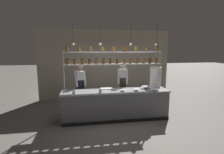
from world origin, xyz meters
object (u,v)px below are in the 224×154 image
at_px(cutting_board, 107,88).
at_px(serving_cup_by_board, 100,91).
at_px(container_stack, 155,77).
at_px(prep_bowl_near_right, 136,90).
at_px(spice_shelf_unit, 114,60).
at_px(prep_bowl_center_back, 123,91).
at_px(prep_bowl_near_left, 146,88).
at_px(chef_left, 80,85).
at_px(serving_cup_front, 74,93).
at_px(chef_center, 123,83).
at_px(prep_bowl_center_front, 155,90).

relative_size(cutting_board, serving_cup_by_board, 4.07).
height_order(container_stack, prep_bowl_near_right, container_stack).
bearing_deg(spice_shelf_unit, prep_bowl_center_back, -68.25).
bearing_deg(prep_bowl_near_left, chef_left, 162.76).
distance_m(spice_shelf_unit, serving_cup_front, 1.66).
xyz_separation_m(chef_center, prep_bowl_near_left, (0.62, -0.66, -0.05)).
bearing_deg(cutting_board, serving_cup_front, -151.68).
xyz_separation_m(container_stack, prep_bowl_center_back, (-1.22, -0.40, -0.32)).
height_order(chef_center, prep_bowl_near_right, chef_center).
bearing_deg(prep_bowl_near_left, spice_shelf_unit, 165.45).
distance_m(prep_bowl_near_left, prep_bowl_near_right, 0.44).
bearing_deg(serving_cup_front, chef_left, 80.44).
height_order(spice_shelf_unit, prep_bowl_center_front, spice_shelf_unit).
relative_size(prep_bowl_near_left, serving_cup_by_board, 2.97).
relative_size(container_stack, prep_bowl_center_front, 2.48).
xyz_separation_m(prep_bowl_center_front, serving_cup_by_board, (-1.65, 0.10, 0.01)).
xyz_separation_m(spice_shelf_unit, prep_bowl_center_back, (0.19, -0.47, -0.91)).
distance_m(chef_left, container_stack, 2.56).
distance_m(chef_center, prep_bowl_near_right, 0.90).
bearing_deg(chef_left, cutting_board, -43.58).
bearing_deg(prep_bowl_center_front, prep_bowl_near_right, 160.20).
bearing_deg(prep_bowl_center_back, serving_cup_by_board, -173.64).
bearing_deg(container_stack, cutting_board, 179.73).
relative_size(cutting_board, serving_cup_front, 4.32).
bearing_deg(prep_bowl_center_back, spice_shelf_unit, 111.75).
bearing_deg(container_stack, serving_cup_by_board, -166.01).
height_order(spice_shelf_unit, serving_cup_front, spice_shelf_unit).
height_order(prep_bowl_near_left, serving_cup_by_board, serving_cup_by_board).
distance_m(container_stack, prep_bowl_near_left, 0.53).
distance_m(chef_left, prep_bowl_center_back, 1.55).
height_order(container_stack, prep_bowl_near_left, container_stack).
relative_size(container_stack, prep_bowl_near_right, 3.50).
xyz_separation_m(chef_left, chef_center, (1.49, 0.01, 0.04)).
bearing_deg(spice_shelf_unit, prep_bowl_near_left, -14.55).
xyz_separation_m(prep_bowl_center_back, serving_cup_by_board, (-0.70, -0.08, 0.03)).
xyz_separation_m(cutting_board, serving_cup_by_board, (-0.26, -0.48, 0.04)).
bearing_deg(container_stack, chef_left, 169.53).
bearing_deg(prep_bowl_near_right, prep_bowl_center_front, -19.80).
bearing_deg(chef_left, serving_cup_by_board, -73.33).
relative_size(prep_bowl_center_back, serving_cup_by_board, 1.63).
xyz_separation_m(spice_shelf_unit, container_stack, (1.41, -0.07, -0.60)).
relative_size(chef_center, prep_bowl_near_left, 5.95).
bearing_deg(prep_bowl_near_right, spice_shelf_unit, 143.38).
bearing_deg(cutting_board, prep_bowl_center_front, -22.88).
bearing_deg(serving_cup_by_board, container_stack, 13.99).
relative_size(chef_left, chef_center, 0.97).
relative_size(prep_bowl_near_left, serving_cup_front, 3.15).
bearing_deg(prep_bowl_near_right, chef_left, 153.60).
xyz_separation_m(chef_left, prep_bowl_center_back, (1.29, -0.86, -0.03)).
relative_size(chef_left, prep_bowl_near_left, 5.75).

